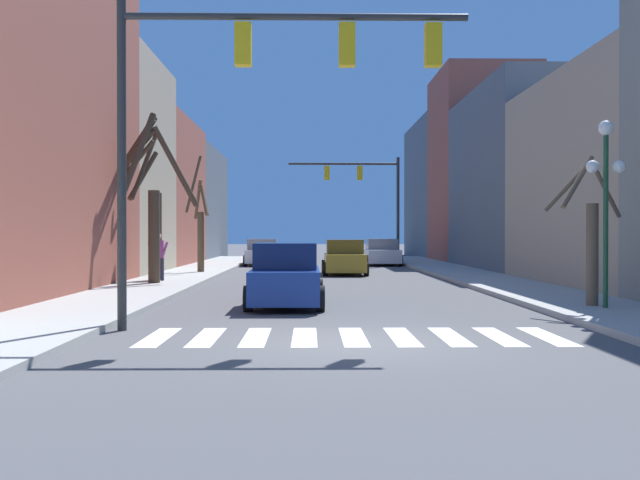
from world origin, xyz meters
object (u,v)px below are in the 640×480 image
object	(u,v)px
street_tree_left_far	(200,226)
street_lamp_right_corner	(606,175)
traffic_signal_near	(249,82)
pedestrian_on_left_sidewalk	(158,252)
street_tree_left_near	(151,210)
car_parked_right_near	(263,253)
car_driving_away_lane	(286,277)
traffic_signal_far	(367,187)
street_tree_right_far	(146,196)
car_parked_left_mid	(381,253)
street_tree_right_near	(590,239)
car_parked_left_near	(344,258)

from	to	relation	value
street_tree_left_far	street_lamp_right_corner	bearing A→B (deg)	-54.29
traffic_signal_near	street_tree_left_far	distance (m)	20.13
street_lamp_right_corner	pedestrian_on_left_sidewalk	bearing A→B (deg)	140.62
traffic_signal_near	street_tree_left_near	size ratio (longest dim) A/B	1.11
car_parked_right_near	car_driving_away_lane	world-z (taller)	car_driving_away_lane
street_tree_left_far	car_driving_away_lane	bearing A→B (deg)	-73.45
traffic_signal_far	car_driving_away_lane	world-z (taller)	traffic_signal_far
street_tree_right_far	car_driving_away_lane	bearing A→B (deg)	-54.11
car_parked_right_near	street_tree_left_near	world-z (taller)	street_tree_left_near
street_lamp_right_corner	car_parked_right_near	size ratio (longest dim) A/B	1.03
car_parked_left_mid	pedestrian_on_left_sidewalk	xyz separation A→B (m)	(-10.01, -16.93, 0.45)
traffic_signal_far	car_parked_right_near	size ratio (longest dim) A/B	1.53
street_lamp_right_corner	car_parked_left_mid	world-z (taller)	street_lamp_right_corner
street_lamp_right_corner	street_tree_right_near	distance (m)	1.62
street_lamp_right_corner	street_tree_left_far	world-z (taller)	street_tree_left_far
car_parked_right_near	street_tree_left_far	bearing A→B (deg)	167.88
pedestrian_on_left_sidewalk	street_tree_left_near	distance (m)	1.62
car_parked_right_near	street_lamp_right_corner	bearing A→B (deg)	-160.11
pedestrian_on_left_sidewalk	car_parked_right_near	bearing A→B (deg)	78.73
street_tree_left_far	street_tree_left_near	distance (m)	6.25
traffic_signal_far	car_parked_left_near	size ratio (longest dim) A/B	1.59
car_parked_left_mid	street_tree_right_near	distance (m)	26.90
car_parked_right_near	car_parked_left_near	world-z (taller)	car_parked_left_near
street_lamp_right_corner	car_parked_left_mid	xyz separation A→B (m)	(-2.67, 27.33, -2.54)
traffic_signal_near	street_tree_left_far	world-z (taller)	traffic_signal_near
car_parked_left_near	street_tree_left_near	size ratio (longest dim) A/B	0.67
street_lamp_right_corner	car_parked_left_near	size ratio (longest dim) A/B	1.07
car_parked_left_near	street_tree_right_near	world-z (taller)	street_tree_right_near
traffic_signal_far	car_parked_right_near	xyz separation A→B (m)	(-6.23, 0.08, -3.94)
car_parked_right_near	street_tree_right_near	world-z (taller)	street_tree_right_near
car_parked_left_mid	car_parked_left_near	size ratio (longest dim) A/B	1.16
street_tree_right_near	traffic_signal_near	bearing A→B (deg)	-156.97
car_driving_away_lane	street_tree_right_far	world-z (taller)	street_tree_right_far
car_parked_left_near	street_tree_right_near	bearing A→B (deg)	-162.40
car_parked_right_near	car_driving_away_lane	bearing A→B (deg)	-175.07
traffic_signal_near	car_driving_away_lane	distance (m)	6.35
car_parked_left_mid	car_driving_away_lane	world-z (taller)	car_driving_away_lane
traffic_signal_near	car_parked_left_mid	world-z (taller)	traffic_signal_near
car_parked_left_mid	car_parked_left_near	world-z (taller)	car_parked_left_near
street_lamp_right_corner	street_tree_left_far	xyz separation A→B (m)	(-12.03, 16.74, -1.04)
pedestrian_on_left_sidewalk	street_tree_left_far	bearing A→B (deg)	82.68
car_parked_right_near	car_parked_left_near	size ratio (longest dim) A/B	1.04
traffic_signal_near	street_lamp_right_corner	size ratio (longest dim) A/B	1.56
car_parked_left_mid	street_tree_right_near	world-z (taller)	street_tree_right_near
car_parked_left_mid	street_tree_right_near	xyz separation A→B (m)	(2.53, -26.76, 1.03)
traffic_signal_near	pedestrian_on_left_sidewalk	distance (m)	14.47
street_lamp_right_corner	street_tree_right_near	size ratio (longest dim) A/B	1.21
traffic_signal_near	street_tree_right_near	size ratio (longest dim) A/B	1.87
car_parked_right_near	car_parked_left_mid	bearing A→B (deg)	-88.13
car_parked_right_near	street_tree_left_near	size ratio (longest dim) A/B	0.70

